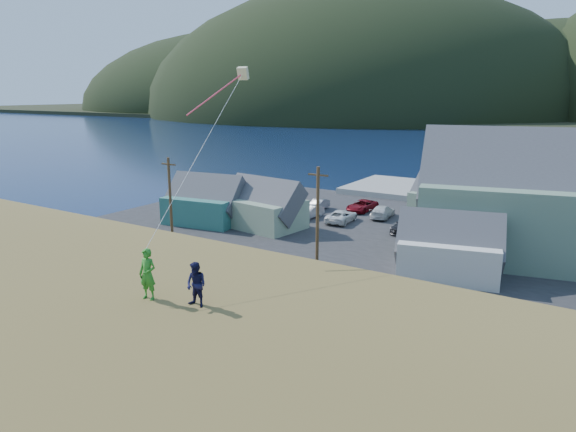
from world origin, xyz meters
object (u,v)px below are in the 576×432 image
object	(u,v)px
wharf	(443,193)
kite_flyer_green	(148,274)
shed_teal	(206,201)
shed_palegreen_near	(262,205)
shed_palegreen_far	(457,199)
shed_white	(449,247)
kite_flyer_navy	(196,285)

from	to	relation	value
wharf	kite_flyer_green	xyz separation A→B (m)	(6.17, -59.15, 7.63)
shed_teal	shed_palegreen_near	size ratio (longest dim) A/B	0.95
shed_palegreen_near	shed_palegreen_far	size ratio (longest dim) A/B	0.91
wharf	shed_palegreen_far	distance (m)	14.83
wharf	kite_flyer_green	bearing A→B (deg)	-84.05
wharf	shed_palegreen_far	xyz separation A→B (m)	(5.27, -13.71, 2.08)
shed_palegreen_near	shed_palegreen_far	xyz separation A→B (m)	(16.69, 13.62, 0.10)
shed_palegreen_near	shed_teal	bearing A→B (deg)	-156.93
shed_teal	kite_flyer_green	world-z (taller)	kite_flyer_green
shed_teal	shed_palegreen_far	xyz separation A→B (m)	(23.01, 15.30, 0.07)
shed_white	kite_flyer_navy	distance (m)	27.46
shed_teal	shed_palegreen_far	distance (m)	27.63
shed_white	kite_flyer_green	xyz separation A→B (m)	(-3.12, -27.26, 5.68)
shed_teal	shed_white	xyz separation A→B (m)	(27.02, -2.87, -0.05)
kite_flyer_green	kite_flyer_navy	world-z (taller)	kite_flyer_green
shed_teal	wharf	bearing A→B (deg)	50.22
shed_palegreen_far	kite_flyer_navy	world-z (taller)	kite_flyer_navy
wharf	kite_flyer_navy	bearing A→B (deg)	-82.28
shed_palegreen_near	shed_palegreen_far	world-z (taller)	shed_palegreen_far
shed_palegreen_near	shed_white	distance (m)	21.20
shed_teal	kite_flyer_navy	world-z (taller)	kite_flyer_navy
shed_palegreen_far	kite_flyer_navy	size ratio (longest dim) A/B	7.02
shed_palegreen_near	kite_flyer_green	distance (m)	36.79
shed_teal	shed_white	distance (m)	27.17
shed_palegreen_near	kite_flyer_navy	distance (m)	37.33
shed_white	kite_flyer_green	bearing A→B (deg)	-109.82
shed_palegreen_far	kite_flyer_green	bearing A→B (deg)	-80.14
kite_flyer_navy	shed_palegreen_near	bearing A→B (deg)	120.76
shed_palegreen_far	kite_flyer_navy	bearing A→B (deg)	-77.84
shed_palegreen_far	shed_palegreen_near	bearing A→B (deg)	-132.05
wharf	shed_white	distance (m)	33.26
kite_flyer_green	shed_teal	bearing A→B (deg)	119.96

